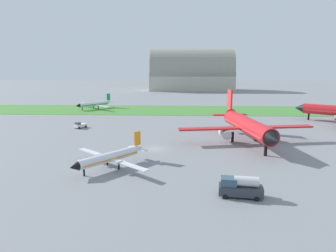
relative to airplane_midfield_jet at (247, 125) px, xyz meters
The scene contains 8 objects.
ground_plane 24.11m from the airplane_midfield_jet, 163.11° to the right, with size 600.00×600.00×0.00m, color gray.
grass_taxiway_strip 58.77m from the airplane_midfield_jet, 112.76° to the left, with size 360.00×28.00×0.08m, color #478438.
airplane_midfield_jet is the anchor object (origin of this frame).
airplane_taxiing_turboprop 78.26m from the airplane_midfield_jet, 134.40° to the left, with size 16.56×15.41×6.38m.
airplane_foreground_turboprop 36.60m from the airplane_midfield_jet, 145.68° to the right, with size 16.30×14.62×6.06m.
pushback_tug_midfield 50.70m from the airplane_midfield_jet, 161.91° to the left, with size 3.55×3.98×1.95m.
fuel_truck_by_runway 33.67m from the airplane_midfield_jet, 103.31° to the right, with size 6.75×3.30×3.29m.
hangar_distant 157.32m from the airplane_midfield_jet, 93.04° to the left, with size 62.40×28.55×30.91m.
Camera 1 is at (5.84, -68.90, 19.74)m, focal length 32.37 mm.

